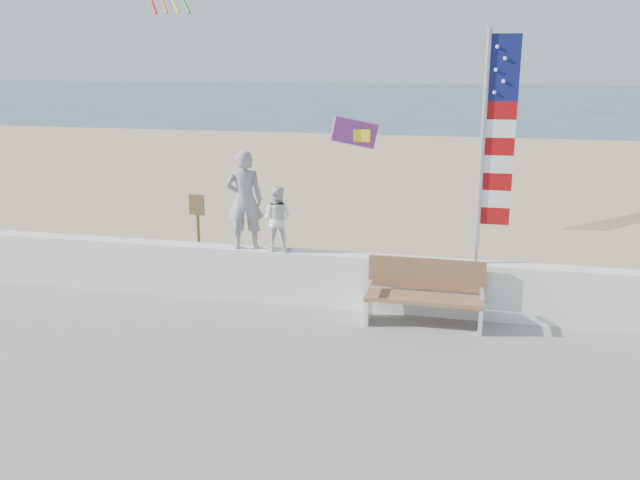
{
  "coord_description": "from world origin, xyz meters",
  "views": [
    {
      "loc": [
        2.52,
        -8.39,
        4.16
      ],
      "look_at": [
        0.2,
        1.8,
        1.35
      ],
      "focal_mm": 38.0,
      "sensor_mm": 36.0,
      "label": 1
    }
  ],
  "objects_px": {
    "adult": "(244,200)",
    "bench": "(425,292)",
    "flag": "(492,140)",
    "child": "(277,219)"
  },
  "relations": [
    {
      "from": "adult",
      "to": "bench",
      "type": "relative_size",
      "value": 0.91
    },
    {
      "from": "bench",
      "to": "flag",
      "type": "height_order",
      "value": "flag"
    },
    {
      "from": "child",
      "to": "flag",
      "type": "distance_m",
      "value": 3.62
    },
    {
      "from": "adult",
      "to": "flag",
      "type": "xyz_separation_m",
      "value": [
        3.89,
        -0.0,
        1.09
      ]
    },
    {
      "from": "child",
      "to": "bench",
      "type": "xyz_separation_m",
      "value": [
        2.49,
        -0.45,
        -0.93
      ]
    },
    {
      "from": "adult",
      "to": "bench",
      "type": "xyz_separation_m",
      "value": [
        3.03,
        -0.45,
        -1.21
      ]
    },
    {
      "from": "bench",
      "to": "child",
      "type": "bearing_deg",
      "value": 169.66
    },
    {
      "from": "bench",
      "to": "flag",
      "type": "distance_m",
      "value": 2.5
    },
    {
      "from": "adult",
      "to": "child",
      "type": "distance_m",
      "value": 0.62
    },
    {
      "from": "adult",
      "to": "bench",
      "type": "distance_m",
      "value": 3.3
    }
  ]
}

